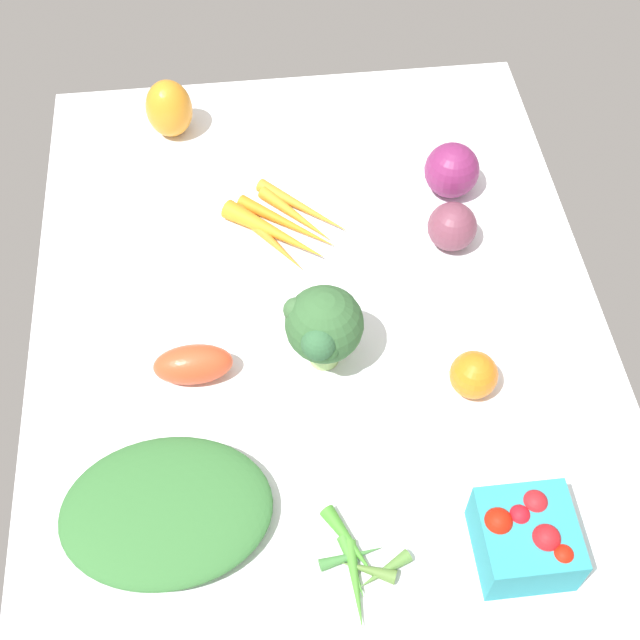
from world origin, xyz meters
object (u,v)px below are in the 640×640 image
roma_tomato (193,364)px  carrot_bunch (285,226)px  okra_pile (360,563)px  leafy_greens_clump (166,511)px  red_onion_near_basket (452,170)px  red_onion_center (452,227)px  heirloom_tomato_orange (474,375)px  bell_pepper_orange (169,109)px  broccoli_head (326,327)px  berry_basket (525,537)px

roma_tomato → carrot_bunch: (23.13, -13.51, -1.34)cm
okra_pile → leafy_greens_clump: size_ratio=0.59×
red_onion_near_basket → leafy_greens_clump: bearing=138.5°
red_onion_center → roma_tomato: (-18.27, 36.55, -0.94)cm
heirloom_tomato_orange → leafy_greens_clump: heirloom_tomato_orange is taller
carrot_bunch → bell_pepper_orange: (22.95, 15.82, 3.55)cm
broccoli_head → berry_basket: 33.35cm
red_onion_near_basket → berry_basket: bearing=176.6°
okra_pile → roma_tomato: bearing=32.7°
heirloom_tomato_orange → leafy_greens_clump: bearing=109.2°
bell_pepper_orange → red_onion_center: bearing=-125.6°
berry_basket → leafy_greens_clump: bearing=78.0°
roma_tomato → bell_pepper_orange: bearing=-87.5°
roma_tomato → leafy_greens_clump: 19.26cm
carrot_bunch → bell_pepper_orange: size_ratio=2.00×
okra_pile → carrot_bunch: bearing=4.3°
okra_pile → broccoli_head: (27.31, 0.56, 6.67)cm
red_onion_near_basket → bell_pepper_orange: bearing=66.9°
red_onion_near_basket → red_onion_center: bearing=169.1°
heirloom_tomato_orange → leafy_greens_clump: size_ratio=0.25×
red_onion_near_basket → leafy_greens_clump: (-47.58, 42.08, -2.01)cm
red_onion_center → berry_basket: bearing=178.3°
red_onion_center → leafy_greens_clump: size_ratio=0.29×
red_onion_near_basket → carrot_bunch: bearing=102.4°
leafy_greens_clump → roma_tomato: bearing=-10.6°
carrot_bunch → heirloom_tomato_orange: bearing=-144.2°
berry_basket → roma_tomato: bearing=52.4°
heirloom_tomato_orange → roma_tomato: 34.84cm
roma_tomato → red_onion_near_basket: bearing=-143.7°
broccoli_head → berry_basket: (-27.52, -18.49, -3.66)cm
okra_pile → red_onion_near_basket: size_ratio=1.77×
heirloom_tomato_orange → bell_pepper_orange: (51.81, 36.67, 1.72)cm
heirloom_tomato_orange → red_onion_center: bearing=-5.2°
leafy_greens_clump → heirloom_tomato_orange: bearing=-70.8°
carrot_bunch → bell_pepper_orange: bell_pepper_orange is taller
broccoli_head → leafy_greens_clump: broccoli_head is taller
bell_pepper_orange → carrot_bunch: bearing=-145.4°
red_onion_center → bell_pepper_orange: bell_pepper_orange is taller
berry_basket → leafy_greens_clump: (8.20, 38.73, -1.77)cm
red_onion_center → carrot_bunch: red_onion_center is taller
okra_pile → berry_basket: bearing=-90.7°
heirloom_tomato_orange → roma_tomato: heirloom_tomato_orange is taller
okra_pile → carrot_bunch: carrot_bunch is taller
heirloom_tomato_orange → bell_pepper_orange: bell_pepper_orange is taller
red_onion_center → red_onion_near_basket: bearing=-10.9°
berry_basket → bell_pepper_orange: bearing=27.1°
roma_tomato → leafy_greens_clump: (-18.92, 3.54, -0.49)cm
heirloom_tomato_orange → leafy_greens_clump: 40.14cm
red_onion_center → berry_basket: 45.42cm
red_onion_center → carrot_bunch: size_ratio=0.37×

